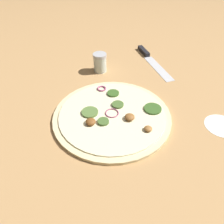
% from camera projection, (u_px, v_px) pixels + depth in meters
% --- Properties ---
extents(ground_plane, '(3.00, 3.00, 0.00)m').
position_uv_depth(ground_plane, '(112.00, 117.00, 0.69)').
color(ground_plane, tan).
extents(pizza, '(0.37, 0.37, 0.03)m').
position_uv_depth(pizza, '(112.00, 115.00, 0.68)').
color(pizza, beige).
rests_on(pizza, ground_plane).
extents(knife, '(0.13, 0.29, 0.02)m').
position_uv_depth(knife, '(149.00, 57.00, 0.98)').
color(knife, silver).
rests_on(knife, ground_plane).
extents(spice_jar, '(0.05, 0.05, 0.08)m').
position_uv_depth(spice_jar, '(100.00, 63.00, 0.87)').
color(spice_jar, silver).
rests_on(spice_jar, ground_plane).
extents(flour_patch, '(0.10, 0.10, 0.00)m').
position_uv_depth(flour_patch, '(221.00, 126.00, 0.66)').
color(flour_patch, white).
rests_on(flour_patch, ground_plane).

